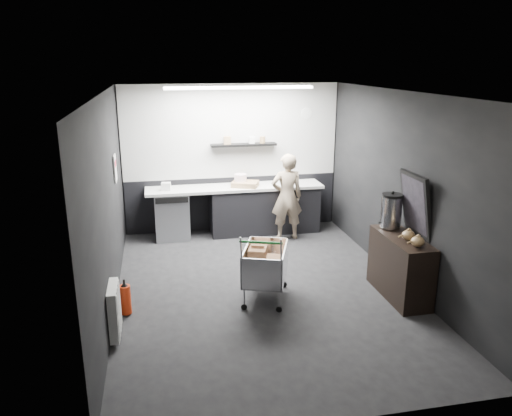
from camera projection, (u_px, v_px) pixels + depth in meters
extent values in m
plane|color=black|center=(263.00, 289.00, 7.01)|extent=(5.50, 5.50, 0.00)
plane|color=white|center=(264.00, 93.00, 6.24)|extent=(5.50, 5.50, 0.00)
plane|color=black|center=(232.00, 158.00, 9.21)|extent=(5.50, 0.00, 5.50)
plane|color=black|center=(335.00, 284.00, 4.04)|extent=(5.50, 0.00, 5.50)
plane|color=black|center=(108.00, 205.00, 6.25)|extent=(0.00, 5.50, 5.50)
plane|color=black|center=(402.00, 189.00, 7.01)|extent=(0.00, 5.50, 5.50)
cube|color=#B2B1AD|center=(232.00, 131.00, 9.05)|extent=(3.95, 0.02, 1.70)
cube|color=black|center=(233.00, 203.00, 9.44)|extent=(3.95, 0.02, 1.00)
cube|color=black|center=(244.00, 145.00, 9.05)|extent=(1.20, 0.22, 0.04)
cylinder|color=silver|center=(306.00, 113.00, 9.22)|extent=(0.20, 0.03, 0.20)
cube|color=silver|center=(115.00, 168.00, 7.42)|extent=(0.02, 0.30, 0.40)
cube|color=red|center=(115.00, 164.00, 7.40)|extent=(0.02, 0.22, 0.10)
cube|color=silver|center=(114.00, 310.00, 5.70)|extent=(0.10, 0.50, 0.60)
cube|color=white|center=(239.00, 88.00, 7.99)|extent=(2.40, 0.20, 0.04)
cube|color=black|center=(264.00, 210.00, 9.27)|extent=(2.00, 0.56, 0.85)
cube|color=silver|center=(235.00, 188.00, 9.04)|extent=(3.20, 0.60, 0.05)
cube|color=#9EA0A5|center=(172.00, 215.00, 8.95)|extent=(0.60, 0.58, 0.85)
cube|color=black|center=(172.00, 200.00, 8.56)|extent=(0.56, 0.02, 0.10)
imported|color=beige|center=(287.00, 197.00, 8.81)|extent=(0.57, 0.38, 1.55)
cube|color=silver|center=(265.00, 277.00, 6.68)|extent=(0.78, 0.96, 0.02)
cube|color=silver|center=(246.00, 264.00, 6.57)|extent=(0.30, 0.78, 0.44)
cube|color=silver|center=(284.00, 261.00, 6.67)|extent=(0.30, 0.78, 0.44)
cube|color=silver|center=(272.00, 275.00, 6.24)|extent=(0.51, 0.20, 0.44)
cube|color=silver|center=(259.00, 252.00, 7.00)|extent=(0.51, 0.20, 0.44)
cylinder|color=silver|center=(254.00, 301.00, 6.33)|extent=(0.02, 0.02, 0.29)
cylinder|color=silver|center=(289.00, 297.00, 6.41)|extent=(0.02, 0.02, 0.29)
cylinder|color=silver|center=(244.00, 277.00, 7.03)|extent=(0.02, 0.02, 0.29)
cylinder|color=silver|center=(275.00, 274.00, 7.11)|extent=(0.02, 0.02, 0.29)
cylinder|color=#268E3A|center=(274.00, 242.00, 6.06)|extent=(0.51, 0.21, 0.03)
cube|color=brown|center=(255.00, 262.00, 6.70)|extent=(0.32, 0.35, 0.37)
cube|color=brown|center=(277.00, 268.00, 6.55)|extent=(0.29, 0.33, 0.33)
cylinder|color=black|center=(254.00, 310.00, 6.36)|extent=(0.08, 0.05, 0.08)
cylinder|color=black|center=(244.00, 285.00, 7.06)|extent=(0.08, 0.05, 0.08)
cylinder|color=black|center=(288.00, 306.00, 6.45)|extent=(0.08, 0.05, 0.08)
cylinder|color=black|center=(275.00, 282.00, 7.15)|extent=(0.08, 0.05, 0.08)
cube|color=black|center=(400.00, 267.00, 6.71)|extent=(0.43, 1.13, 0.85)
cylinder|color=silver|center=(391.00, 212.00, 6.87)|extent=(0.28, 0.28, 0.43)
cylinder|color=black|center=(393.00, 195.00, 6.81)|extent=(0.28, 0.28, 0.04)
sphere|color=black|center=(393.00, 193.00, 6.80)|extent=(0.05, 0.05, 0.05)
ellipsoid|color=olive|center=(408.00, 235.00, 6.43)|extent=(0.17, 0.17, 0.14)
ellipsoid|color=olive|center=(418.00, 242.00, 6.21)|extent=(0.17, 0.17, 0.14)
cube|color=black|center=(416.00, 205.00, 6.54)|extent=(0.20, 0.66, 0.85)
cube|color=black|center=(414.00, 205.00, 6.54)|extent=(0.14, 0.57, 0.73)
cylinder|color=#B3280B|center=(125.00, 300.00, 6.26)|extent=(0.14, 0.14, 0.37)
cone|color=black|center=(124.00, 284.00, 6.20)|extent=(0.09, 0.09, 0.06)
cylinder|color=black|center=(124.00, 281.00, 6.19)|extent=(0.03, 0.03, 0.06)
cube|color=#92734E|center=(245.00, 184.00, 9.00)|extent=(0.56, 0.50, 0.09)
cylinder|color=silver|center=(240.00, 180.00, 9.02)|extent=(0.22, 0.22, 0.22)
cube|color=silver|center=(166.00, 186.00, 8.73)|extent=(0.17, 0.14, 0.14)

